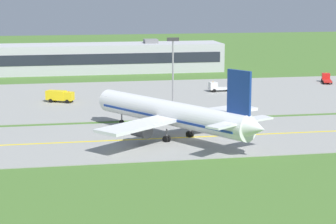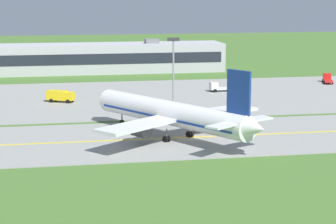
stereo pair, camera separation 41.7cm
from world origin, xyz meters
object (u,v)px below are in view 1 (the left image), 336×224
(service_truck_catering, at_px, (218,87))
(apron_light_mast, at_px, (173,64))
(service_truck_baggage, at_px, (60,96))
(service_truck_fuel, at_px, (326,78))
(airplane_lead, at_px, (172,114))

(service_truck_catering, distance_m, apron_light_mast, 26.82)
(service_truck_baggage, distance_m, service_truck_fuel, 71.83)
(airplane_lead, bearing_deg, service_truck_catering, 66.52)
(airplane_lead, relative_size, apron_light_mast, 2.42)
(service_truck_baggage, distance_m, apron_light_mast, 26.99)
(service_truck_catering, bearing_deg, service_truck_fuel, 16.59)
(service_truck_baggage, relative_size, service_truck_catering, 0.96)
(service_truck_fuel, xyz_separation_m, service_truck_catering, (-32.03, -9.54, 0.00))
(airplane_lead, relative_size, service_truck_baggage, 5.66)
(service_truck_fuel, height_order, apron_light_mast, apron_light_mast)
(service_truck_baggage, relative_size, service_truck_fuel, 0.93)
(service_truck_fuel, bearing_deg, airplane_lead, -133.00)
(service_truck_fuel, height_order, service_truck_catering, same)
(service_truck_baggage, bearing_deg, service_truck_catering, 12.18)
(airplane_lead, distance_m, service_truck_fuel, 76.59)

